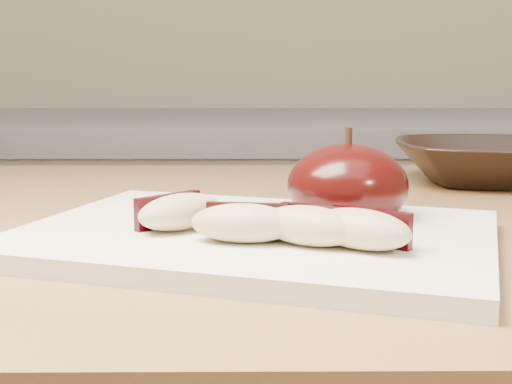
{
  "coord_description": "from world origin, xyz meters",
  "views": [
    {
      "loc": [
        0.04,
        -0.09,
        1.02
      ],
      "look_at": [
        0.05,
        0.39,
        0.94
      ],
      "focal_mm": 50.0,
      "sensor_mm": 36.0,
      "label": 1
    }
  ],
  "objects": [
    {
      "name": "bowl",
      "position": [
        0.3,
        0.67,
        0.92
      ],
      "size": [
        0.2,
        0.2,
        0.05
      ],
      "primitive_type": "imported",
      "rotation": [
        0.0,
        0.0,
        -0.08
      ],
      "color": "black",
      "rests_on": "island_counter"
    },
    {
      "name": "back_cabinet",
      "position": [
        0.0,
        1.2,
        0.47
      ],
      "size": [
        2.4,
        0.62,
        0.94
      ],
      "color": "silver",
      "rests_on": "ground"
    },
    {
      "name": "apple_half",
      "position": [
        0.12,
        0.43,
        0.93
      ],
      "size": [
        0.11,
        0.11,
        0.07
      ],
      "rotation": [
        0.0,
        0.0,
        0.27
      ],
      "color": "black",
      "rests_on": "cutting_board"
    },
    {
      "name": "apple_wedge_c",
      "position": [
        0.08,
        0.34,
        0.92
      ],
      "size": [
        0.07,
        0.06,
        0.02
      ],
      "rotation": [
        0.0,
        0.0,
        -0.55
      ],
      "color": "tan",
      "rests_on": "cutting_board"
    },
    {
      "name": "cutting_board",
      "position": [
        0.05,
        0.39,
        0.91
      ],
      "size": [
        0.37,
        0.32,
        0.01
      ],
      "primitive_type": "cube",
      "rotation": [
        0.0,
        0.0,
        -0.32
      ],
      "color": "silver",
      "rests_on": "island_counter"
    },
    {
      "name": "apple_wedge_b",
      "position": [
        0.04,
        0.35,
        0.92
      ],
      "size": [
        0.07,
        0.04,
        0.02
      ],
      "rotation": [
        0.0,
        0.0,
        -0.14
      ],
      "color": "tan",
      "rests_on": "cutting_board"
    },
    {
      "name": "apple_wedge_a",
      "position": [
        -0.0,
        0.39,
        0.92
      ],
      "size": [
        0.07,
        0.07,
        0.02
      ],
      "rotation": [
        0.0,
        0.0,
        0.77
      ],
      "color": "tan",
      "rests_on": "cutting_board"
    },
    {
      "name": "apple_wedge_d",
      "position": [
        0.11,
        0.33,
        0.92
      ],
      "size": [
        0.07,
        0.07,
        0.02
      ],
      "rotation": [
        0.0,
        0.0,
        -0.69
      ],
      "color": "tan",
      "rests_on": "cutting_board"
    }
  ]
}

